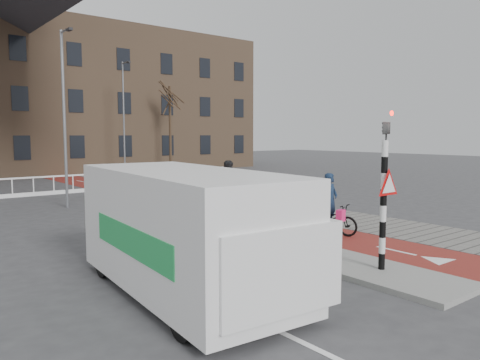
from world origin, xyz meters
TOP-DOWN VIEW (x-y plane):
  - ground at (0.00, 0.00)m, footprint 120.00×120.00m
  - bike_lane at (1.50, 10.00)m, footprint 2.50×60.00m
  - sidewalk at (4.30, 10.00)m, footprint 3.00×60.00m
  - curb_island at (-0.70, 4.00)m, footprint 1.80×16.00m
  - traffic_signal at (-0.60, -2.02)m, footprint 0.80×0.80m
  - bollard at (-0.65, 1.32)m, footprint 0.12×0.12m
  - cyclist_near at (1.76, 1.53)m, footprint 1.08×1.94m
  - cyclist_far at (1.37, 6.24)m, footprint 0.93×2.01m
  - van at (-4.70, -0.32)m, footprint 2.71×5.82m
  - tree_right at (9.47, 24.76)m, footprint 0.21×0.21m
  - streetlight_near at (-2.92, 12.10)m, footprint 0.12×0.12m
  - streetlight_right at (5.18, 23.98)m, footprint 0.12×0.12m

SIDE VIEW (x-z plane):
  - ground at x=0.00m, z-range 0.00..0.00m
  - bike_lane at x=1.50m, z-range 0.00..0.01m
  - sidewalk at x=4.30m, z-range 0.00..0.01m
  - curb_island at x=-0.70m, z-range 0.00..0.12m
  - bollard at x=-0.65m, z-range 0.12..1.00m
  - cyclist_near at x=1.76m, z-range -0.31..1.61m
  - cyclist_far at x=1.37m, z-range -0.17..1.95m
  - van at x=-4.70m, z-range 0.06..2.50m
  - traffic_signal at x=-0.60m, z-range 0.15..3.83m
  - tree_right at x=9.47m, z-range 0.00..6.93m
  - streetlight_near at x=-2.92m, z-range 0.00..7.43m
  - streetlight_right at x=5.18m, z-range 0.00..8.32m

